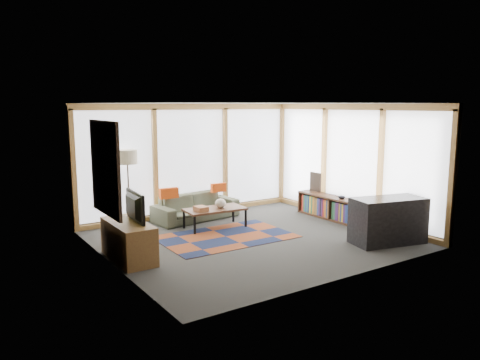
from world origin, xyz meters
TOP-DOWN VIEW (x-y plane):
  - ground at (0.00, 0.00)m, footprint 5.50×5.50m
  - room_envelope at (0.49, 0.56)m, footprint 5.52×5.02m
  - rug at (-0.36, 0.36)m, footprint 2.58×1.68m
  - sofa at (-0.17, 1.95)m, footprint 2.03×0.99m
  - pillow_left at (-0.84, 1.91)m, footprint 0.42×0.15m
  - pillow_right at (0.44, 1.97)m, footprint 0.37×0.13m
  - floor_lamp at (-1.69, 2.07)m, footprint 0.42×0.42m
  - coffee_table at (-0.18, 1.08)m, footprint 1.30×0.72m
  - book_stack at (-0.54, 1.04)m, footprint 0.23×0.29m
  - vase at (-0.06, 1.05)m, footprint 0.26×0.26m
  - bookshelf at (2.43, 0.20)m, footprint 0.38×2.08m
  - bowl_a at (2.42, -0.36)m, footprint 0.21×0.21m
  - bowl_b at (2.41, -0.03)m, footprint 0.18×0.18m
  - shelf_picture at (2.55, 0.97)m, footprint 0.05×0.35m
  - tv_console at (-2.43, 0.12)m, footprint 0.54×1.29m
  - television at (-2.37, 0.15)m, footprint 0.17×0.88m
  - bar_counter at (1.96, -1.66)m, footprint 1.47×0.94m

SIDE VIEW (x-z plane):
  - ground at x=0.00m, z-range 0.00..0.00m
  - rug at x=-0.36m, z-range 0.00..0.01m
  - coffee_table at x=-0.18m, z-range 0.00..0.42m
  - bookshelf at x=2.43m, z-range 0.00..0.52m
  - sofa at x=-0.17m, z-range 0.00..0.57m
  - tv_console at x=-2.43m, z-range 0.00..0.64m
  - bar_counter at x=1.96m, z-range 0.00..0.86m
  - book_stack at x=-0.54m, z-range 0.42..0.51m
  - vase at x=-0.06m, z-range 0.42..0.62m
  - bowl_b at x=2.41m, z-range 0.52..0.60m
  - bowl_a at x=2.42m, z-range 0.52..0.62m
  - pillow_right at x=0.44m, z-range 0.57..0.77m
  - pillow_left at x=-0.84m, z-range 0.57..0.80m
  - shelf_picture at x=2.55m, z-range 0.52..0.97m
  - floor_lamp at x=-1.69m, z-range 0.00..1.66m
  - television at x=-2.37m, z-range 0.64..1.14m
  - room_envelope at x=0.49m, z-range 0.23..2.85m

